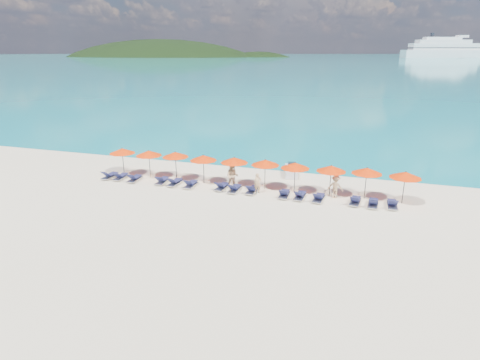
% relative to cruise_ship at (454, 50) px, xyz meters
% --- Properties ---
extents(ground, '(1400.00, 1400.00, 0.00)m').
position_rel_cruise_ship_xyz_m(ground, '(-105.79, -576.18, -9.43)').
color(ground, beige).
extents(sea, '(1600.00, 1300.00, 0.01)m').
position_rel_cruise_ship_xyz_m(sea, '(-105.79, 83.82, -9.43)').
color(sea, '#1FA9B2').
rests_on(sea, ground).
extents(headland_main, '(374.00, 242.00, 126.50)m').
position_rel_cruise_ship_xyz_m(headland_main, '(-405.79, -36.18, -47.43)').
color(headland_main, black).
rests_on(headland_main, ground).
extents(headland_small, '(162.00, 126.00, 85.50)m').
position_rel_cruise_ship_xyz_m(headland_small, '(-255.79, -16.18, -44.43)').
color(headland_small, black).
rests_on(headland_small, ground).
extents(cruise_ship, '(129.44, 63.84, 36.24)m').
position_rel_cruise_ship_xyz_m(cruise_ship, '(0.00, 0.00, 0.00)').
color(cruise_ship, silver).
rests_on(cruise_ship, ground).
extents(sailboat_near, '(6.26, 2.09, 11.47)m').
position_rel_cruise_ship_xyz_m(sailboat_near, '(6.77, -14.35, -8.25)').
color(sailboat_near, silver).
rests_on(sailboat_near, ground).
extents(jetski, '(1.54, 2.80, 0.94)m').
position_rel_cruise_ship_xyz_m(jetski, '(-103.26, -567.15, -9.04)').
color(jetski, silver).
rests_on(jetski, ground).
extents(beachgoer_a, '(0.65, 0.59, 1.49)m').
position_rel_cruise_ship_xyz_m(beachgoer_a, '(-104.78, -572.19, -8.69)').
color(beachgoer_a, tan).
rests_on(beachgoer_a, ground).
extents(beachgoer_b, '(0.98, 0.63, 1.89)m').
position_rel_cruise_ship_xyz_m(beachgoer_b, '(-106.87, -571.69, -8.49)').
color(beachgoer_b, tan).
rests_on(beachgoer_b, ground).
extents(beachgoer_c, '(1.12, 0.61, 1.66)m').
position_rel_cruise_ship_xyz_m(beachgoer_c, '(-99.34, -571.49, -8.60)').
color(beachgoer_c, tan).
rests_on(beachgoer_c, ground).
extents(umbrella_0, '(2.10, 2.10, 2.28)m').
position_rel_cruise_ship_xyz_m(umbrella_0, '(-116.59, -571.15, -7.41)').
color(umbrella_0, black).
rests_on(umbrella_0, ground).
extents(umbrella_1, '(2.10, 2.10, 2.28)m').
position_rel_cruise_ship_xyz_m(umbrella_1, '(-114.11, -571.16, -7.41)').
color(umbrella_1, black).
rests_on(umbrella_1, ground).
extents(umbrella_2, '(2.10, 2.10, 2.28)m').
position_rel_cruise_ship_xyz_m(umbrella_2, '(-111.88, -570.91, -7.41)').
color(umbrella_2, black).
rests_on(umbrella_2, ground).
extents(umbrella_3, '(2.10, 2.10, 2.28)m').
position_rel_cruise_ship_xyz_m(umbrella_3, '(-109.38, -571.19, -7.41)').
color(umbrella_3, black).
rests_on(umbrella_3, ground).
extents(umbrella_4, '(2.10, 2.10, 2.28)m').
position_rel_cruise_ship_xyz_m(umbrella_4, '(-106.91, -571.09, -7.41)').
color(umbrella_4, black).
rests_on(umbrella_4, ground).
extents(umbrella_5, '(2.10, 2.10, 2.28)m').
position_rel_cruise_ship_xyz_m(umbrella_5, '(-104.53, -571.03, -7.41)').
color(umbrella_5, black).
rests_on(umbrella_5, ground).
extents(umbrella_6, '(2.10, 2.10, 2.28)m').
position_rel_cruise_ship_xyz_m(umbrella_6, '(-102.28, -571.17, -7.41)').
color(umbrella_6, black).
rests_on(umbrella_6, ground).
extents(umbrella_7, '(2.10, 2.10, 2.28)m').
position_rel_cruise_ship_xyz_m(umbrella_7, '(-99.75, -571.15, -7.41)').
color(umbrella_7, black).
rests_on(umbrella_7, ground).
extents(umbrella_8, '(2.10, 2.10, 2.28)m').
position_rel_cruise_ship_xyz_m(umbrella_8, '(-97.36, -570.96, -7.41)').
color(umbrella_8, black).
rests_on(umbrella_8, ground).
extents(umbrella_9, '(2.10, 2.10, 2.28)m').
position_rel_cruise_ship_xyz_m(umbrella_9, '(-94.91, -571.18, -7.41)').
color(umbrella_9, black).
rests_on(umbrella_9, ground).
extents(lounger_0, '(0.66, 1.71, 0.66)m').
position_rel_cruise_ship_xyz_m(lounger_0, '(-117.10, -572.42, -9.20)').
color(lounger_0, silver).
rests_on(lounger_0, ground).
extents(lounger_1, '(0.70, 1.73, 0.66)m').
position_rel_cruise_ship_xyz_m(lounger_1, '(-116.10, -572.37, -9.20)').
color(lounger_1, silver).
rests_on(lounger_1, ground).
extents(lounger_2, '(0.74, 1.74, 0.66)m').
position_rel_cruise_ship_xyz_m(lounger_2, '(-114.77, -572.47, -9.20)').
color(lounger_2, silver).
rests_on(lounger_2, ground).
extents(lounger_3, '(0.76, 1.75, 0.66)m').
position_rel_cruise_ship_xyz_m(lounger_3, '(-112.42, -572.30, -9.20)').
color(lounger_3, silver).
rests_on(lounger_3, ground).
extents(lounger_4, '(0.68, 1.72, 0.66)m').
position_rel_cruise_ship_xyz_m(lounger_4, '(-111.31, -572.39, -9.20)').
color(lounger_4, silver).
rests_on(lounger_4, ground).
extents(lounger_5, '(0.67, 1.72, 0.66)m').
position_rel_cruise_ship_xyz_m(lounger_5, '(-109.94, -572.43, -9.20)').
color(lounger_5, silver).
rests_on(lounger_5, ground).
extents(lounger_6, '(0.73, 1.74, 0.66)m').
position_rel_cruise_ship_xyz_m(lounger_6, '(-107.51, -572.21, -9.20)').
color(lounger_6, silver).
rests_on(lounger_6, ground).
extents(lounger_7, '(0.66, 1.71, 0.66)m').
position_rel_cruise_ship_xyz_m(lounger_7, '(-106.46, -572.39, -9.20)').
color(lounger_7, silver).
rests_on(lounger_7, ground).
extents(lounger_8, '(0.71, 1.73, 0.66)m').
position_rel_cruise_ship_xyz_m(lounger_8, '(-105.14, -572.25, -9.20)').
color(lounger_8, silver).
rests_on(lounger_8, ground).
extents(lounger_9, '(0.68, 1.72, 0.66)m').
position_rel_cruise_ship_xyz_m(lounger_9, '(-102.76, -572.40, -9.20)').
color(lounger_9, silver).
rests_on(lounger_9, ground).
extents(lounger_10, '(0.71, 1.73, 0.66)m').
position_rel_cruise_ship_xyz_m(lounger_10, '(-101.64, -572.40, -9.20)').
color(lounger_10, silver).
rests_on(lounger_10, ground).
extents(lounger_11, '(0.77, 1.75, 0.66)m').
position_rel_cruise_ship_xyz_m(lounger_11, '(-100.35, -572.45, -9.20)').
color(lounger_11, silver).
rests_on(lounger_11, ground).
extents(lounger_12, '(0.78, 1.75, 0.66)m').
position_rel_cruise_ship_xyz_m(lounger_12, '(-97.93, -572.29, -9.20)').
color(lounger_12, silver).
rests_on(lounger_12, ground).
extents(lounger_13, '(0.72, 1.73, 0.66)m').
position_rel_cruise_ship_xyz_m(lounger_13, '(-96.78, -572.37, -9.20)').
color(lounger_13, silver).
rests_on(lounger_13, ground).
extents(lounger_14, '(0.66, 1.71, 0.66)m').
position_rel_cruise_ship_xyz_m(lounger_14, '(-95.57, -572.18, -9.20)').
color(lounger_14, silver).
rests_on(lounger_14, ground).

